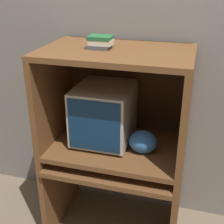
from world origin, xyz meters
name	(u,v)px	position (x,y,z in m)	size (l,w,h in m)	color
wall_back	(130,57)	(0.00, 0.69, 1.30)	(6.00, 0.06, 2.60)	gray
desk_base	(115,186)	(0.00, 0.28, 0.41)	(0.97, 0.66, 0.66)	brown
desk_monitor_shelf	(116,147)	(0.00, 0.32, 0.73)	(0.97, 0.63, 0.10)	brown
hutch_upper	(118,83)	(0.00, 0.35, 1.21)	(0.97, 0.63, 0.69)	brown
crt_monitor	(104,113)	(-0.10, 0.36, 0.97)	(0.39, 0.46, 0.41)	beige
keyboard	(98,163)	(-0.09, 0.17, 0.67)	(0.38, 0.14, 0.03)	#2D2D30
mouse	(134,169)	(0.17, 0.17, 0.67)	(0.07, 0.05, 0.03)	black
snack_bag	(143,142)	(0.20, 0.27, 0.84)	(0.19, 0.15, 0.16)	#336BB7
book_stack	(100,42)	(-0.11, 0.31, 1.48)	(0.15, 0.12, 0.08)	#4C4C51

